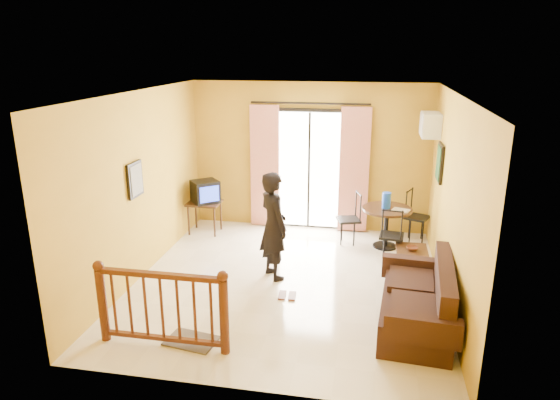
% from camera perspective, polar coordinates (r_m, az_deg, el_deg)
% --- Properties ---
extents(ground, '(5.00, 5.00, 0.00)m').
position_cam_1_polar(ground, '(7.61, 0.80, -9.41)').
color(ground, beige).
rests_on(ground, ground).
extents(room_shell, '(5.00, 5.00, 5.00)m').
position_cam_1_polar(room_shell, '(7.02, 0.86, 3.12)').
color(room_shell, white).
rests_on(room_shell, ground).
extents(balcony_door, '(2.25, 0.14, 2.46)m').
position_cam_1_polar(balcony_door, '(9.48, 3.33, 3.57)').
color(balcony_door, black).
rests_on(balcony_door, ground).
extents(tv_table, '(0.61, 0.50, 0.61)m').
position_cam_1_polar(tv_table, '(9.52, -8.63, -0.67)').
color(tv_table, black).
rests_on(tv_table, ground).
extents(television, '(0.62, 0.61, 0.41)m').
position_cam_1_polar(television, '(9.42, -8.53, 0.97)').
color(television, black).
rests_on(television, tv_table).
extents(picture_left, '(0.05, 0.42, 0.52)m').
position_cam_1_polar(picture_left, '(7.56, -16.22, 2.25)').
color(picture_left, black).
rests_on(picture_left, room_shell).
extents(dining_table, '(0.87, 0.87, 0.72)m').
position_cam_1_polar(dining_table, '(8.90, 12.10, -1.85)').
color(dining_table, black).
rests_on(dining_table, ground).
extents(water_jug, '(0.15, 0.15, 0.28)m').
position_cam_1_polar(water_jug, '(8.80, 12.08, -0.05)').
color(water_jug, blue).
rests_on(water_jug, dining_table).
extents(serving_tray, '(0.33, 0.27, 0.02)m').
position_cam_1_polar(serving_tray, '(8.76, 13.64, -1.13)').
color(serving_tray, beige).
rests_on(serving_tray, dining_table).
extents(dining_chairs, '(1.73, 1.51, 0.95)m').
position_cam_1_polar(dining_chairs, '(9.04, 11.81, -5.38)').
color(dining_chairs, black).
rests_on(dining_chairs, ground).
extents(air_conditioner, '(0.31, 0.60, 0.40)m').
position_cam_1_polar(air_conditioner, '(8.81, 16.79, 8.23)').
color(air_conditioner, white).
rests_on(air_conditioner, room_shell).
extents(botanical_print, '(0.05, 0.50, 0.60)m').
position_cam_1_polar(botanical_print, '(8.28, 17.78, 4.07)').
color(botanical_print, black).
rests_on(botanical_print, room_shell).
extents(coffee_table, '(0.48, 0.86, 0.38)m').
position_cam_1_polar(coffee_table, '(8.00, 14.84, -6.67)').
color(coffee_table, black).
rests_on(coffee_table, ground).
extents(bowl, '(0.24, 0.24, 0.06)m').
position_cam_1_polar(bowl, '(8.02, 14.88, -5.37)').
color(bowl, '#51291B').
rests_on(bowl, coffee_table).
extents(sofa, '(0.96, 1.86, 0.86)m').
position_cam_1_polar(sofa, '(6.61, 15.79, -11.36)').
color(sofa, black).
rests_on(sofa, ground).
extents(standing_person, '(0.69, 0.72, 1.66)m').
position_cam_1_polar(standing_person, '(7.49, -0.76, -2.96)').
color(standing_person, black).
rests_on(standing_person, ground).
extents(stair_balustrade, '(1.63, 0.13, 1.04)m').
position_cam_1_polar(stair_balustrade, '(6.04, -13.40, -11.40)').
color(stair_balustrade, '#471E0F').
rests_on(stair_balustrade, ground).
extents(doormat, '(0.66, 0.49, 0.02)m').
position_cam_1_polar(doormat, '(6.33, -10.08, -15.55)').
color(doormat, '#514740').
rests_on(doormat, ground).
extents(sandals, '(0.26, 0.26, 0.03)m').
position_cam_1_polar(sandals, '(7.21, 0.82, -10.88)').
color(sandals, '#51291B').
rests_on(sandals, ground).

